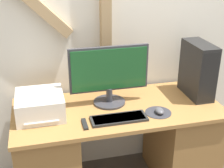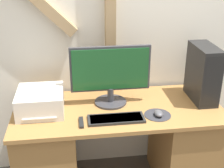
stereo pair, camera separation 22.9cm
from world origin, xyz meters
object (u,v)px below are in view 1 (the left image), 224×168
Objects in this scene: computer_tower at (198,70)px; printer at (40,105)px; keyboard at (119,118)px; mouse at (159,111)px; monitor at (109,73)px; remote_control at (85,124)px.

computer_tower is 1.23× the size of printer.
mouse is (0.31, 0.01, 0.01)m from keyboard.
keyboard is 0.57m from printer.
monitor is 0.45m from remote_control.
monitor reaches higher than remote_control.
computer_tower is (0.72, 0.24, 0.21)m from keyboard.
keyboard is 1.12× the size of printer.
printer is (-0.84, 0.19, 0.06)m from mouse.
mouse is (0.32, -0.26, -0.23)m from monitor.
mouse reaches higher than remote_control.
keyboard reaches higher than remote_control.
printer is at bearing -178.40° from computer_tower.
computer_tower reaches higher than printer.
mouse is 0.87m from printer.
monitor is at bearing 49.64° from remote_control.
remote_control is at bearing -176.71° from keyboard.
computer_tower is at bearing 18.40° from keyboard.
mouse is 0.20× the size of computer_tower.
computer_tower reaches higher than remote_control.
keyboard is 0.31m from mouse.
monitor is 0.56m from printer.
monitor is 1.51× the size of keyboard.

